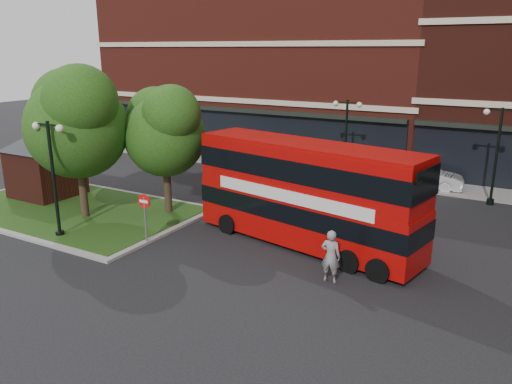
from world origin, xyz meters
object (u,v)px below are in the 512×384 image
Objects in this scene: woman at (331,256)px; bus at (306,187)px; car_silver at (297,161)px; car_white at (424,177)px.

bus is at bearing -54.22° from woman.
car_silver is 8.11m from car_white.
car_silver is at bearing 127.90° from bus.
car_silver is (-5.68, 11.33, -1.74)m from bus.
woman reaches higher than car_white.
car_silver is 0.98× the size of car_white.
bus is 12.79m from car_silver.
car_silver is (-7.86, 14.00, -0.23)m from woman.
bus reaches higher than car_white.
car_white is at bearing 89.18° from bus.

